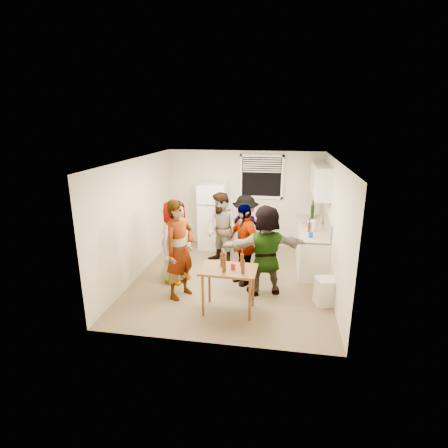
% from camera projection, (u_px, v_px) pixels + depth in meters
% --- Properties ---
extents(room, '(4.00, 4.50, 2.50)m').
position_uv_depth(room, '(231.00, 279.00, 7.42)').
color(room, beige).
rests_on(room, ground).
extents(window, '(1.12, 0.10, 1.06)m').
position_uv_depth(window, '(261.00, 177.00, 8.90)').
color(window, white).
rests_on(window, room).
extents(refrigerator, '(0.70, 0.70, 1.70)m').
position_uv_depth(refrigerator, '(213.00, 216.00, 9.07)').
color(refrigerator, white).
rests_on(refrigerator, ground).
extents(counter_lower, '(0.60, 2.20, 0.86)m').
position_uv_depth(counter_lower, '(311.00, 246.00, 8.11)').
color(counter_lower, white).
rests_on(counter_lower, ground).
extents(countertop, '(0.64, 2.22, 0.04)m').
position_uv_depth(countertop, '(312.00, 228.00, 7.98)').
color(countertop, '#C1B09A').
rests_on(countertop, counter_lower).
extents(backsplash, '(0.03, 2.20, 0.36)m').
position_uv_depth(backsplash, '(326.00, 220.00, 7.88)').
color(backsplash, '#BDB7AE').
rests_on(backsplash, countertop).
extents(upper_cabinets, '(0.34, 1.60, 0.70)m').
position_uv_depth(upper_cabinets, '(321.00, 180.00, 7.84)').
color(upper_cabinets, white).
rests_on(upper_cabinets, room).
extents(kettle, '(0.29, 0.27, 0.20)m').
position_uv_depth(kettle, '(310.00, 226.00, 8.02)').
color(kettle, silver).
rests_on(kettle, countertop).
extents(paper_towel, '(0.11, 0.11, 0.25)m').
position_uv_depth(paper_towel, '(312.00, 231.00, 7.64)').
color(paper_towel, white).
rests_on(paper_towel, countertop).
extents(wine_bottle, '(0.09, 0.09, 0.34)m').
position_uv_depth(wine_bottle, '(312.00, 218.00, 8.66)').
color(wine_bottle, black).
rests_on(wine_bottle, countertop).
extents(beer_bottle_counter, '(0.06, 0.06, 0.22)m').
position_uv_depth(beer_bottle_counter, '(309.00, 232.00, 7.59)').
color(beer_bottle_counter, '#47230C').
rests_on(beer_bottle_counter, countertop).
extents(blue_cup, '(0.09, 0.09, 0.12)m').
position_uv_depth(blue_cup, '(311.00, 238.00, 7.24)').
color(blue_cup, '#093AD3').
rests_on(blue_cup, countertop).
extents(picture_frame, '(0.02, 0.19, 0.16)m').
position_uv_depth(picture_frame, '(321.00, 221.00, 8.17)').
color(picture_frame, gold).
rests_on(picture_frame, countertop).
extents(trash_bin, '(0.42, 0.42, 0.50)m').
position_uv_depth(trash_bin, '(325.00, 291.00, 6.35)').
color(trash_bin, silver).
rests_on(trash_bin, ground).
extents(serving_table, '(0.97, 0.66, 0.80)m').
position_uv_depth(serving_table, '(228.00, 310.00, 6.19)').
color(serving_table, brown).
rests_on(serving_table, ground).
extents(beer_bottle_table, '(0.07, 0.07, 0.25)m').
position_uv_depth(beer_bottle_table, '(224.00, 272.00, 5.84)').
color(beer_bottle_table, '#47230C').
rests_on(beer_bottle_table, serving_table).
extents(red_cup, '(0.08, 0.08, 0.11)m').
position_uv_depth(red_cup, '(233.00, 269.00, 5.94)').
color(red_cup, '#AC1421').
rests_on(red_cup, serving_table).
extents(guest_grey, '(1.91, 1.42, 0.55)m').
position_uv_depth(guest_grey, '(177.00, 280.00, 7.37)').
color(guest_grey, '#999999').
rests_on(guest_grey, ground).
extents(guest_stripe, '(1.99, 1.46, 0.45)m').
position_uv_depth(guest_stripe, '(181.00, 296.00, 6.71)').
color(guest_stripe, '#141933').
rests_on(guest_stripe, ground).
extents(guest_back_left, '(1.63, 1.87, 0.64)m').
position_uv_depth(guest_back_left, '(222.00, 264.00, 8.20)').
color(guest_back_left, '#513427').
rests_on(guest_back_left, ground).
extents(guest_back_right, '(1.09, 1.65, 0.60)m').
position_uv_depth(guest_back_right, '(245.00, 262.00, 8.29)').
color(guest_back_right, '#3E3E43').
rests_on(guest_back_right, ground).
extents(guest_black, '(1.89, 1.84, 0.41)m').
position_uv_depth(guest_black, '(243.00, 282.00, 7.29)').
color(guest_black, black).
rests_on(guest_black, ground).
extents(guest_orange, '(2.10, 2.18, 0.52)m').
position_uv_depth(guest_orange, '(264.00, 292.00, 6.85)').
color(guest_orange, tan).
rests_on(guest_orange, ground).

